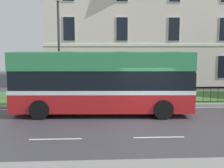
{
  "coord_description": "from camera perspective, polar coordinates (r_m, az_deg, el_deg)",
  "views": [
    {
      "loc": [
        -2.48,
        -13.01,
        3.59
      ],
      "look_at": [
        -1.49,
        4.13,
        1.33
      ],
      "focal_mm": 48.19,
      "sensor_mm": 36.0,
      "label": 1
    }
  ],
  "objects": [
    {
      "name": "ground_plane",
      "position": [
        14.66,
        6.59,
        -6.8
      ],
      "size": [
        60.0,
        56.0,
        0.18
      ],
      "color": "#413F45"
    },
    {
      "name": "georgian_townhouse",
      "position": [
        28.75,
        5.32,
        12.68
      ],
      "size": [
        16.89,
        9.0,
        12.1
      ],
      "color": "silver",
      "rests_on": "ground_plane"
    },
    {
      "name": "iron_verge_railing",
      "position": [
        18.16,
        10.23,
        -2.03
      ],
      "size": [
        15.37,
        0.04,
        0.97
      ],
      "color": "black",
      "rests_on": "ground_plane"
    },
    {
      "name": "single_decker_bus",
      "position": [
        15.46,
        -1.86,
        0.45
      ],
      "size": [
        9.2,
        2.97,
        3.23
      ],
      "rotation": [
        0.0,
        0.0,
        -0.05
      ],
      "color": "#B31B1E",
      "rests_on": "ground_plane"
    },
    {
      "name": "street_lamp_post",
      "position": [
        18.13,
        -10.06,
        7.97
      ],
      "size": [
        0.36,
        0.24,
        6.34
      ],
      "color": "#333338",
      "rests_on": "ground_plane"
    },
    {
      "name": "litter_bin",
      "position": [
        18.5,
        8.21,
        -1.51
      ],
      "size": [
        0.47,
        0.47,
        1.19
      ],
      "color": "black",
      "rests_on": "ground_plane"
    }
  ]
}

